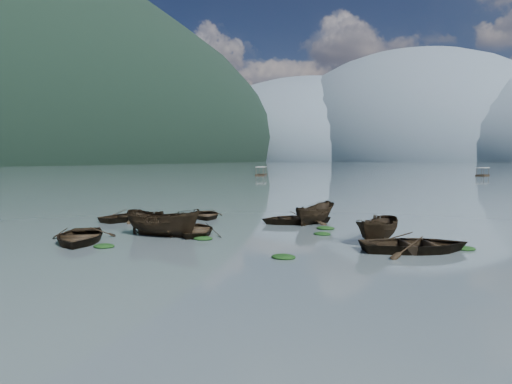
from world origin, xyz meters
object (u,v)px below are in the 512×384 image
at_px(rowboat_3, 197,234).
at_px(pontoon_left, 261,175).
at_px(rowboat_0, 80,242).
at_px(pontoon_centre, 482,176).

height_order(rowboat_3, pontoon_left, pontoon_left).
distance_m(rowboat_0, rowboat_3, 6.23).
bearing_deg(rowboat_3, pontoon_left, -97.65).
bearing_deg(pontoon_left, rowboat_3, -83.55).
bearing_deg(rowboat_0, pontoon_centre, 42.61).
relative_size(rowboat_3, pontoon_centre, 0.80).
xyz_separation_m(rowboat_3, pontoon_left, (-32.59, 86.57, 0.00)).
relative_size(rowboat_0, rowboat_3, 1.16).
relative_size(rowboat_0, pontoon_centre, 0.92).
distance_m(rowboat_3, pontoon_left, 92.50).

